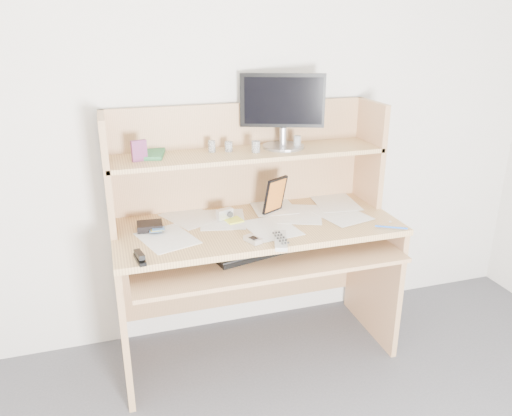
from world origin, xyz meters
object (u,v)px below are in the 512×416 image
object	(u,v)px
keyboard	(258,250)
tv_remote	(281,240)
game_case	(275,195)
monitor	(283,108)
desk	(252,228)

from	to	relation	value
keyboard	tv_remote	xyz separation A→B (m)	(0.06, -0.14, 0.10)
game_case	monitor	xyz separation A→B (m)	(0.07, 0.09, 0.43)
keyboard	monitor	distance (m)	0.72
desk	monitor	distance (m)	0.63
tv_remote	game_case	bearing A→B (deg)	92.61
tv_remote	keyboard	bearing A→B (deg)	132.24
monitor	desk	bearing A→B (deg)	-130.05
desk	keyboard	bearing A→B (deg)	-98.81
game_case	monitor	distance (m)	0.44
monitor	keyboard	bearing A→B (deg)	-105.83
desk	tv_remote	bearing A→B (deg)	-84.49
game_case	monitor	world-z (taller)	monitor
desk	monitor	xyz separation A→B (m)	(0.20, 0.11, 0.58)
keyboard	monitor	bearing A→B (deg)	40.42
monitor	tv_remote	bearing A→B (deg)	-89.66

